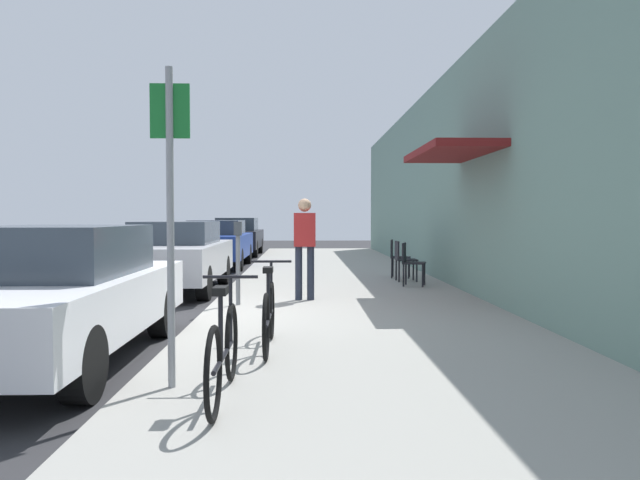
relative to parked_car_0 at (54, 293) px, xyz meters
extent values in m
plane|color=#2D2D30|center=(1.10, 2.48, -0.73)|extent=(60.00, 60.00, 0.00)
cube|color=#9E9B93|center=(3.35, 4.48, -0.67)|extent=(4.50, 32.00, 0.12)
cube|color=gray|center=(5.75, 4.48, 1.56)|extent=(0.30, 32.00, 4.58)
cube|color=maroon|center=(5.05, 3.84, 1.87)|extent=(1.10, 2.80, 0.12)
cube|color=silver|center=(0.00, -0.04, -0.12)|extent=(1.80, 4.40, 0.58)
cube|color=#333D47|center=(0.00, 0.11, 0.43)|extent=(1.48, 2.11, 0.52)
cylinder|color=black|center=(0.79, 1.33, -0.41)|extent=(0.22, 0.64, 0.64)
cylinder|color=black|center=(-0.79, 1.33, -0.41)|extent=(0.22, 0.64, 0.64)
cylinder|color=black|center=(0.79, -1.40, -0.41)|extent=(0.22, 0.64, 0.64)
cube|color=#B7B7BC|center=(0.00, 6.00, -0.08)|extent=(1.80, 4.40, 0.65)
cube|color=#333D47|center=(0.00, 6.15, 0.47)|extent=(1.48, 2.11, 0.45)
cylinder|color=black|center=(0.79, 7.37, -0.41)|extent=(0.22, 0.64, 0.64)
cylinder|color=black|center=(-0.79, 7.37, -0.41)|extent=(0.22, 0.64, 0.64)
cylinder|color=black|center=(0.79, 4.64, -0.41)|extent=(0.22, 0.64, 0.64)
cylinder|color=black|center=(-0.79, 4.64, -0.41)|extent=(0.22, 0.64, 0.64)
cube|color=navy|center=(0.00, 11.95, -0.08)|extent=(1.80, 4.40, 0.67)
cube|color=#333D47|center=(0.00, 12.10, 0.47)|extent=(1.48, 2.11, 0.42)
cylinder|color=black|center=(0.79, 13.31, -0.41)|extent=(0.22, 0.64, 0.64)
cylinder|color=black|center=(-0.79, 13.31, -0.41)|extent=(0.22, 0.64, 0.64)
cylinder|color=black|center=(0.79, 10.58, -0.41)|extent=(0.22, 0.64, 0.64)
cylinder|color=black|center=(-0.79, 10.58, -0.41)|extent=(0.22, 0.64, 0.64)
cube|color=black|center=(0.00, 17.60, -0.08)|extent=(1.80, 4.40, 0.66)
cube|color=#333D47|center=(0.00, 17.75, 0.50)|extent=(1.48, 2.11, 0.50)
cylinder|color=black|center=(0.79, 18.97, -0.41)|extent=(0.22, 0.64, 0.64)
cylinder|color=black|center=(-0.79, 18.97, -0.41)|extent=(0.22, 0.64, 0.64)
cylinder|color=black|center=(0.79, 16.24, -0.41)|extent=(0.22, 0.64, 0.64)
cylinder|color=black|center=(-0.79, 16.24, -0.41)|extent=(0.22, 0.64, 0.64)
cylinder|color=slate|center=(1.55, 3.29, -0.06)|extent=(0.07, 0.07, 1.10)
cube|color=#383D42|center=(1.55, 3.29, 0.60)|extent=(0.12, 0.10, 0.22)
cylinder|color=gray|center=(1.50, -1.37, 0.69)|extent=(0.06, 0.06, 2.60)
cube|color=#19722D|center=(1.50, -1.35, 1.64)|extent=(0.32, 0.02, 0.44)
torus|color=black|center=(1.97, -1.17, -0.28)|extent=(0.04, 0.66, 0.66)
torus|color=black|center=(1.97, -2.22, -0.28)|extent=(0.04, 0.66, 0.66)
cylinder|color=black|center=(1.97, -1.69, -0.28)|extent=(0.04, 1.05, 0.04)
cylinder|color=black|center=(1.97, -1.84, -0.03)|extent=(0.04, 0.04, 0.50)
cube|color=black|center=(1.97, -1.84, 0.24)|extent=(0.10, 0.20, 0.06)
cylinder|color=black|center=(1.97, -1.22, 0.00)|extent=(0.03, 0.03, 0.56)
cylinder|color=black|center=(1.97, -1.22, 0.28)|extent=(0.46, 0.03, 0.03)
torus|color=black|center=(2.22, 0.59, -0.28)|extent=(0.04, 0.66, 0.66)
torus|color=black|center=(2.22, -0.46, -0.28)|extent=(0.04, 0.66, 0.66)
cylinder|color=black|center=(2.22, 0.06, -0.28)|extent=(0.04, 1.05, 0.04)
cylinder|color=black|center=(2.22, -0.09, -0.03)|extent=(0.04, 0.04, 0.50)
cube|color=black|center=(2.22, -0.09, 0.24)|extent=(0.10, 0.20, 0.06)
cylinder|color=black|center=(2.22, 0.54, 0.00)|extent=(0.03, 0.03, 0.56)
cylinder|color=black|center=(2.22, 0.54, 0.28)|extent=(0.46, 0.03, 0.03)
cylinder|color=black|center=(5.06, 5.95, -0.39)|extent=(0.04, 0.04, 0.45)
cylinder|color=black|center=(4.95, 5.59, -0.39)|extent=(0.04, 0.04, 0.45)
cylinder|color=black|center=(4.70, 6.06, -0.39)|extent=(0.04, 0.04, 0.45)
cylinder|color=black|center=(4.59, 5.70, -0.39)|extent=(0.04, 0.04, 0.45)
cube|color=black|center=(4.82, 5.83, -0.15)|extent=(0.55, 0.55, 0.03)
cube|color=black|center=(4.63, 5.89, 0.06)|extent=(0.16, 0.43, 0.40)
cylinder|color=black|center=(5.01, 6.94, -0.39)|extent=(0.04, 0.04, 0.45)
cylinder|color=black|center=(5.02, 6.56, -0.39)|extent=(0.04, 0.04, 0.45)
cylinder|color=black|center=(4.63, 6.93, -0.39)|extent=(0.04, 0.04, 0.45)
cylinder|color=black|center=(4.64, 6.55, -0.39)|extent=(0.04, 0.04, 0.45)
cube|color=black|center=(4.82, 6.74, -0.15)|extent=(0.44, 0.44, 0.03)
cube|color=black|center=(4.62, 6.74, 0.06)|extent=(0.03, 0.44, 0.40)
cylinder|color=black|center=(5.05, 7.65, -0.39)|extent=(0.04, 0.04, 0.45)
cylinder|color=black|center=(4.97, 7.28, -0.39)|extent=(0.04, 0.04, 0.45)
cylinder|color=black|center=(4.68, 7.73, -0.39)|extent=(0.04, 0.04, 0.45)
cylinder|color=black|center=(4.60, 7.36, -0.39)|extent=(0.04, 0.04, 0.45)
cube|color=black|center=(4.82, 7.51, -0.15)|extent=(0.52, 0.52, 0.03)
cube|color=black|center=(4.62, 7.55, 0.06)|extent=(0.12, 0.44, 0.40)
cylinder|color=#232838|center=(2.51, 3.82, -0.16)|extent=(0.12, 0.12, 0.90)
cylinder|color=#232838|center=(2.71, 3.82, -0.16)|extent=(0.12, 0.12, 0.90)
cube|color=#B22626|center=(2.61, 3.82, 0.57)|extent=(0.36, 0.22, 0.56)
sphere|color=tan|center=(2.61, 3.82, 0.98)|extent=(0.22, 0.22, 0.22)
camera|label=1|loc=(2.57, -6.32, 0.78)|focal=34.08mm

